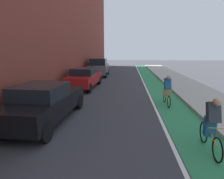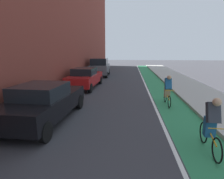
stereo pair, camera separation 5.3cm
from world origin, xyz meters
name	(u,v)px [view 1 (the left image)]	position (x,y,z in m)	size (l,w,h in m)	color
ground_plane	(119,90)	(0.00, 16.42, 0.00)	(89.83, 89.83, 0.00)	#38383D
bike_lane_paint	(156,86)	(2.92, 18.42, 0.00)	(1.60, 40.83, 0.00)	#2D8451
lane_divider_stripe	(145,86)	(2.02, 18.42, 0.00)	(0.12, 40.83, 0.00)	white
sidewalk_right	(185,86)	(5.21, 18.42, 0.07)	(2.97, 40.83, 0.14)	#A8A59E
building_facade_left	(50,6)	(-5.52, 18.40, 6.20)	(4.15, 40.83, 12.41)	brown
parked_sedan_black	(44,102)	(-2.68, 10.30, 0.79)	(2.12, 4.63, 1.53)	black
parked_sedan_red	(84,78)	(-2.68, 17.16, 0.79)	(1.98, 4.60, 1.53)	red
parked_suv_gray	(99,67)	(-2.67, 23.94, 1.02)	(2.15, 4.33, 1.98)	#595B60
cyclist_mid	(212,124)	(2.98, 8.53, 0.81)	(0.48, 1.70, 1.60)	black
cyclist_trailing	(167,89)	(2.69, 13.09, 0.84)	(0.48, 1.67, 1.59)	black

